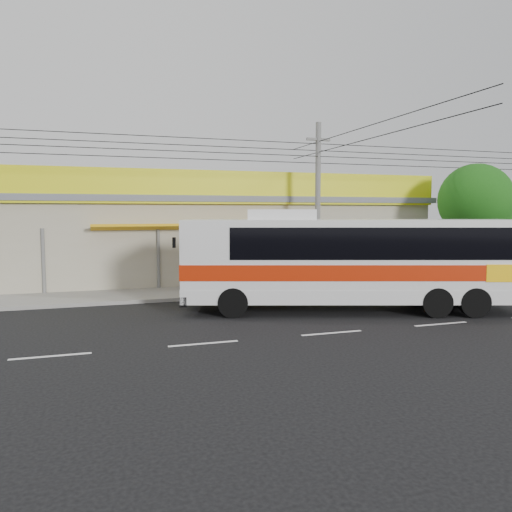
{
  "coord_description": "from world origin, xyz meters",
  "views": [
    {
      "loc": [
        -6.86,
        -16.06,
        3.69
      ],
      "look_at": [
        -0.98,
        2.0,
        2.03
      ],
      "focal_mm": 35.0,
      "sensor_mm": 36.0,
      "label": 1
    }
  ],
  "objects": [
    {
      "name": "coach_bus",
      "position": [
        2.36,
        0.35,
        2.03
      ],
      "size": [
        12.53,
        6.29,
        3.8
      ],
      "rotation": [
        0.0,
        0.0,
        -0.31
      ],
      "color": "silver",
      "rests_on": "ground"
    },
    {
      "name": "tree_near",
      "position": [
        11.84,
        4.74,
        4.18
      ],
      "size": [
        3.72,
        3.72,
        6.17
      ],
      "color": "#372416",
      "rests_on": "ground"
    },
    {
      "name": "utility_pole",
      "position": [
        3.17,
        5.39,
        6.47
      ],
      "size": [
        34.0,
        14.0,
        7.85
      ],
      "color": "#5D5D5B",
      "rests_on": "ground"
    },
    {
      "name": "ground",
      "position": [
        0.0,
        0.0,
        0.0
      ],
      "size": [
        120.0,
        120.0,
        0.0
      ],
      "primitive_type": "plane",
      "color": "black",
      "rests_on": "ground"
    },
    {
      "name": "storefront_building",
      "position": [
        -0.01,
        11.54,
        2.3
      ],
      "size": [
        22.6,
        9.2,
        5.7
      ],
      "color": "#A59E85",
      "rests_on": "ground"
    },
    {
      "name": "sidewalk",
      "position": [
        0.0,
        6.0,
        0.07
      ],
      "size": [
        30.0,
        3.2,
        0.15
      ],
      "primitive_type": "cube",
      "color": "gray",
      "rests_on": "ground"
    },
    {
      "name": "lane_markings",
      "position": [
        0.0,
        -2.5,
        0.0
      ],
      "size": [
        50.0,
        0.12,
        0.01
      ],
      "primitive_type": null,
      "color": "silver",
      "rests_on": "ground"
    }
  ]
}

